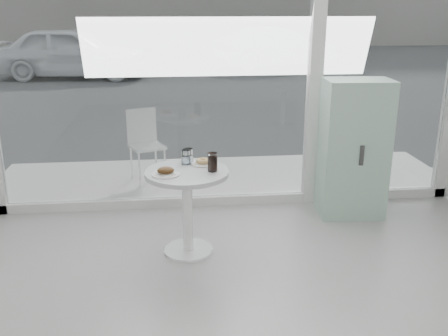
{
  "coord_description": "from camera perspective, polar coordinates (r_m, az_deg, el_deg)",
  "views": [
    {
      "loc": [
        -0.61,
        -2.14,
        2.12
      ],
      "look_at": [
        -0.2,
        1.7,
        0.85
      ],
      "focal_mm": 40.0,
      "sensor_mm": 36.0,
      "label": 1
    }
  ],
  "objects": [
    {
      "name": "storefront",
      "position": [
        5.2,
        1.53,
        13.7
      ],
      "size": [
        5.0,
        0.14,
        3.0
      ],
      "color": "silver",
      "rests_on": "ground"
    },
    {
      "name": "room_shell",
      "position": [
        1.7,
        15.15,
        10.27
      ],
      "size": [
        6.0,
        6.0,
        6.0
      ],
      "color": "silver",
      "rests_on": "ground"
    },
    {
      "name": "patio_chair",
      "position": [
        6.16,
        -9.01,
        3.15
      ],
      "size": [
        0.49,
        0.49,
        0.87
      ],
      "rotation": [
        0.0,
        0.0,
        0.37
      ],
      "color": "white",
      "rests_on": "patio_deck"
    },
    {
      "name": "car_white",
      "position": [
        15.81,
        -17.05,
        12.51
      ],
      "size": [
        4.57,
        2.17,
        1.51
      ],
      "primitive_type": "imported",
      "rotation": [
        0.0,
        0.0,
        1.48
      ],
      "color": "silver",
      "rests_on": "street"
    },
    {
      "name": "mint_cabinet",
      "position": [
        5.27,
        14.59,
        2.1
      ],
      "size": [
        0.68,
        0.48,
        1.42
      ],
      "rotation": [
        0.0,
        0.0,
        -0.06
      ],
      "color": "#89AF9C",
      "rests_on": "ground"
    },
    {
      "name": "car_silver",
      "position": [
        17.61,
        5.83,
        13.48
      ],
      "size": [
        4.38,
        2.42,
        1.37
      ],
      "primitive_type": "imported",
      "rotation": [
        0.0,
        0.0,
        1.82
      ],
      "color": "#B4B8BD",
      "rests_on": "street"
    },
    {
      "name": "water_tumbler_a",
      "position": [
        4.43,
        -4.38,
        1.17
      ],
      "size": [
        0.08,
        0.08,
        0.13
      ],
      "color": "white",
      "rests_on": "main_table"
    },
    {
      "name": "patio_deck",
      "position": [
        6.33,
        -0.21,
        -1.11
      ],
      "size": [
        5.6,
        1.6,
        0.05
      ],
      "primitive_type": "cube",
      "color": "beige",
      "rests_on": "ground"
    },
    {
      "name": "street",
      "position": [
        18.28,
        -4.21,
        11.54
      ],
      "size": [
        40.0,
        24.0,
        0.0
      ],
      "primitive_type": "cube",
      "color": "#3B3B3B",
      "rests_on": "ground"
    },
    {
      "name": "plate_fritter",
      "position": [
        4.17,
        -6.63,
        -0.44
      ],
      "size": [
        0.24,
        0.24,
        0.07
      ],
      "color": "silver",
      "rests_on": "main_table"
    },
    {
      "name": "cola_glass",
      "position": [
        4.22,
        -1.33,
        0.63
      ],
      "size": [
        0.08,
        0.08,
        0.16
      ],
      "color": "white",
      "rests_on": "main_table"
    },
    {
      "name": "plate_donut",
      "position": [
        4.42,
        -2.42,
        0.66
      ],
      "size": [
        0.21,
        0.21,
        0.05
      ],
      "color": "silver",
      "rests_on": "main_table"
    },
    {
      "name": "main_table",
      "position": [
        4.34,
        -4.23,
        -3.06
      ],
      "size": [
        0.72,
        0.72,
        0.77
      ],
      "color": "white",
      "rests_on": "ground"
    },
    {
      "name": "water_tumbler_b",
      "position": [
        4.45,
        -4.07,
        1.29
      ],
      "size": [
        0.08,
        0.08,
        0.13
      ],
      "color": "white",
      "rests_on": "main_table"
    }
  ]
}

